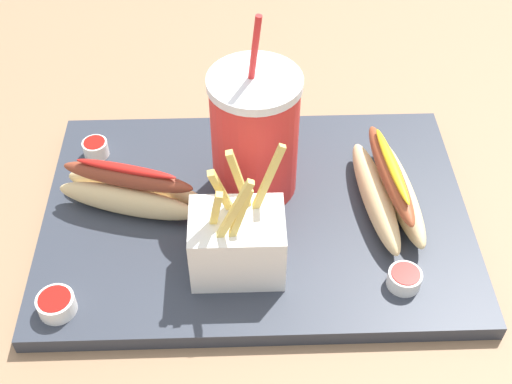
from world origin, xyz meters
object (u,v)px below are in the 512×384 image
hot_dog_1 (388,188)px  ketchup_cup_1 (56,304)px  fries_basket (237,241)px  hot_dog_2 (130,192)px  soda_cup (253,135)px  ketchup_cup_2 (95,148)px  ketchup_cup_3 (404,278)px

hot_dog_1 → ketchup_cup_1: (-0.36, -0.14, -0.01)m
fries_basket → hot_dog_2: 0.15m
soda_cup → hot_dog_2: 0.16m
ketchup_cup_2 → soda_cup: bearing=-16.6°
hot_dog_1 → ketchup_cup_3: hot_dog_1 is taller
hot_dog_2 → soda_cup: bearing=13.7°
ketchup_cup_2 → ketchup_cup_3: 0.41m
hot_dog_1 → ketchup_cup_3: size_ratio=5.09×
ketchup_cup_1 → ketchup_cup_3: bearing=3.4°
fries_basket → hot_dog_1: 0.20m
soda_cup → hot_dog_2: (-0.14, -0.03, -0.05)m
hot_dog_2 → hot_dog_1: bearing=-0.2°
ketchup_cup_2 → ketchup_cup_3: (0.35, -0.21, -0.00)m
fries_basket → ketchup_cup_3: fries_basket is taller
soda_cup → ketchup_cup_2: bearing=163.4°
soda_cup → ketchup_cup_3: (0.15, -0.15, -0.07)m
fries_basket → hot_dog_1: (0.17, 0.09, -0.01)m
soda_cup → ketchup_cup_1: soda_cup is taller
soda_cup → hot_dog_1: (0.15, -0.04, -0.05)m
ketchup_cup_3 → hot_dog_2: bearing=158.1°
soda_cup → hot_dog_1: size_ratio=1.28×
hot_dog_2 → ketchup_cup_1: bearing=-114.1°
soda_cup → ketchup_cup_1: (-0.20, -0.17, -0.07)m
ketchup_cup_2 → hot_dog_1: bearing=-15.0°
fries_basket → hot_dog_2: (-0.12, 0.09, -0.01)m
soda_cup → ketchup_cup_2: size_ratio=7.44×
ketchup_cup_2 → ketchup_cup_3: ketchup_cup_2 is taller
soda_cup → ketchup_cup_2: soda_cup is taller
soda_cup → fries_basket: soda_cup is taller
soda_cup → fries_basket: 0.13m
fries_basket → hot_dog_2: size_ratio=0.88×
hot_dog_1 → hot_dog_2: size_ratio=1.04×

